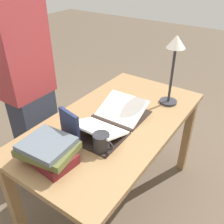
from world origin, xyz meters
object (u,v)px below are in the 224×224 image
Objects in this scene: open_book at (111,121)px; reading_lamp at (175,54)px; coffee_mug at (102,142)px; person_reader at (29,91)px; book_stack_tall at (48,151)px; book_standing_upright at (70,128)px.

reading_lamp is at bearing 157.38° from open_book.
open_book is at bearing -157.09° from coffee_mug.
open_book is 0.34× the size of person_reader.
person_reader is at bearing -122.39° from book_stack_tall.
book_standing_upright is at bearing -20.06° from reading_lamp.
book_standing_upright reaches higher than book_stack_tall.
book_stack_tall is 2.46× the size of coffee_mug.
open_book is 0.25m from coffee_mug.
coffee_mug is at bearing 115.51° from book_standing_upright.
person_reader reaches higher than book_standing_upright.
person_reader is (0.53, -0.86, -0.29)m from reading_lamp.
reading_lamp reaches higher than open_book.
book_stack_tall is 0.18m from book_standing_upright.
book_stack_tall is 0.64× the size of reading_lamp.
reading_lamp is 3.87× the size of coffee_mug.
person_reader is at bearing -58.63° from reading_lamp.
book_standing_upright is (0.27, -0.09, 0.07)m from open_book.
book_stack_tall is 0.99m from reading_lamp.
coffee_mug is at bearing -7.23° from reading_lamp.
open_book and coffee_mug have the same top height.
person_reader reaches higher than coffee_mug.
reading_lamp is (-0.91, 0.26, 0.30)m from book_stack_tall.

